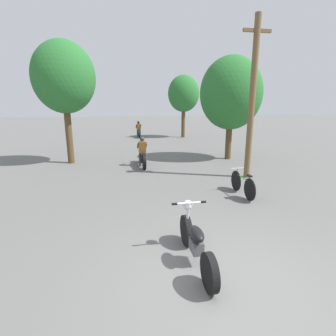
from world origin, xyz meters
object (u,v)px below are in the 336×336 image
(roadside_tree_right_far, at_px, (184,94))
(roadside_tree_left, at_px, (64,78))
(motorcycle_foreground, at_px, (196,242))
(motorcycle_rider_lead, at_px, (143,155))
(motorcycle_rider_far, at_px, (139,131))
(utility_pole, at_px, (252,98))
(bicycle_parked, at_px, (243,184))
(roadside_tree_right_near, at_px, (231,93))

(roadside_tree_right_far, bearing_deg, roadside_tree_left, -131.97)
(roadside_tree_left, height_order, motorcycle_foreground, roadside_tree_left)
(motorcycle_rider_lead, bearing_deg, motorcycle_rider_far, 86.28)
(roadside_tree_left, xyz_separation_m, motorcycle_foreground, (3.75, -9.55, -3.73))
(utility_pole, bearing_deg, bicycle_parked, -120.60)
(roadside_tree_right_far, height_order, motorcycle_rider_far, roadside_tree_right_far)
(roadside_tree_left, distance_m, motorcycle_foreground, 10.92)
(roadside_tree_left, bearing_deg, motorcycle_foreground, -68.56)
(motorcycle_foreground, bearing_deg, roadside_tree_right_near, 63.17)
(bicycle_parked, bearing_deg, roadside_tree_right_far, 83.22)
(roadside_tree_right_near, height_order, motorcycle_rider_lead, roadside_tree_right_near)
(roadside_tree_left, bearing_deg, motorcycle_rider_lead, -20.98)
(roadside_tree_right_far, relative_size, bicycle_parked, 3.17)
(roadside_tree_right_near, bearing_deg, motorcycle_rider_far, 111.32)
(utility_pole, distance_m, roadside_tree_right_far, 13.30)
(motorcycle_rider_far, distance_m, bicycle_parked, 16.17)
(roadside_tree_right_near, height_order, motorcycle_rider_far, roadside_tree_right_near)
(motorcycle_rider_lead, xyz_separation_m, bicycle_parked, (2.84, -4.84, -0.16))
(motorcycle_rider_far, xyz_separation_m, bicycle_parked, (2.11, -16.03, -0.16))
(roadside_tree_right_near, distance_m, motorcycle_foreground, 10.55)
(roadside_tree_right_far, xyz_separation_m, motorcycle_foreground, (-4.45, -18.67, -3.34))
(roadside_tree_right_far, xyz_separation_m, roadside_tree_left, (-8.20, -9.11, 0.39))
(roadside_tree_left, distance_m, bicycle_parked, 9.66)
(roadside_tree_left, xyz_separation_m, motorcycle_rider_lead, (3.54, -1.36, -3.62))
(roadside_tree_right_near, xyz_separation_m, roadside_tree_left, (-8.31, 0.54, 0.68))
(bicycle_parked, bearing_deg, motorcycle_rider_lead, 120.40)
(roadside_tree_right_near, relative_size, roadside_tree_left, 0.91)
(roadside_tree_right_far, height_order, motorcycle_rider_lead, roadside_tree_right_far)
(roadside_tree_left, bearing_deg, motorcycle_rider_far, 66.56)
(motorcycle_foreground, bearing_deg, roadside_tree_left, 111.44)
(roadside_tree_right_near, xyz_separation_m, bicycle_parked, (-1.94, -5.66, -3.09))
(motorcycle_rider_lead, relative_size, bicycle_parked, 1.29)
(utility_pole, xyz_separation_m, roadside_tree_right_far, (0.62, 13.27, 0.60))
(motorcycle_foreground, xyz_separation_m, motorcycle_rider_lead, (-0.21, 8.20, 0.11))
(motorcycle_rider_far, bearing_deg, utility_pole, -76.67)
(utility_pole, relative_size, motorcycle_rider_lead, 2.81)
(utility_pole, bearing_deg, roadside_tree_right_far, 87.34)
(utility_pole, xyz_separation_m, roadside_tree_right_near, (0.73, 3.62, 0.30))
(utility_pole, distance_m, bicycle_parked, 3.66)
(utility_pole, distance_m, motorcycle_rider_lead, 5.58)
(motorcycle_foreground, xyz_separation_m, bicycle_parked, (2.63, 3.36, -0.05))
(roadside_tree_left, xyz_separation_m, bicycle_parked, (6.38, -6.20, -3.77))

